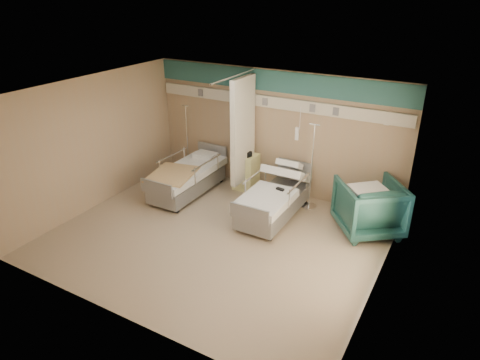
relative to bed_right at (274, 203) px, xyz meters
name	(u,v)px	position (x,y,z in m)	size (l,w,h in m)	color
ground	(216,237)	(-0.60, -1.30, -0.32)	(6.00, 5.00, 0.00)	gray
room_walls	(220,142)	(-0.63, -1.05, 1.55)	(6.04, 5.04, 2.82)	tan
bed_right	(274,203)	(0.00, 0.00, 0.00)	(1.00, 2.16, 0.63)	white
bed_left	(187,181)	(-2.20, 0.00, 0.00)	(1.00, 2.16, 0.63)	white
bedside_cabinet	(246,172)	(-1.15, 0.90, 0.11)	(0.50, 0.48, 0.85)	#F2F097
visitor_armchair	(369,207)	(1.85, 0.37, 0.21)	(1.12, 1.16, 1.05)	#1D4943
waffle_blanket	(370,182)	(1.82, 0.31, 0.77)	(0.66, 0.58, 0.07)	white
iv_stand_right	(310,191)	(0.50, 0.75, 0.07)	(0.34, 0.34, 1.89)	silver
iv_stand_left	(188,160)	(-2.85, 0.95, 0.05)	(0.32, 0.32, 1.79)	silver
call_remote	(280,189)	(0.12, 0.02, 0.33)	(0.17, 0.08, 0.04)	black
tan_blanket	(172,174)	(-2.25, -0.46, 0.33)	(0.89, 1.12, 0.04)	tan
toiletry_bag	(246,153)	(-1.11, 0.84, 0.60)	(0.23, 0.15, 0.13)	black
white_cup	(242,151)	(-1.27, 0.92, 0.60)	(0.09, 0.09, 0.13)	white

